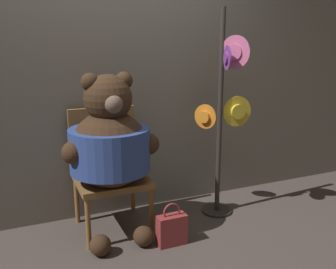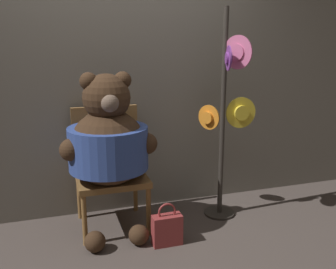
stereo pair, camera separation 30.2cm
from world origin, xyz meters
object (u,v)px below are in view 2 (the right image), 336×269
chair (109,164)px  handbag_on_ground (167,229)px  teddy_bear (108,143)px  hat_display_rack (226,117)px

chair → handbag_on_ground: (0.36, -0.53, -0.41)m
teddy_bear → hat_display_rack: 1.05m
teddy_bear → handbag_on_ground: teddy_bear is taller
chair → hat_display_rack: 1.10m
hat_display_rack → teddy_bear: bearing=-179.4°
hat_display_rack → handbag_on_ground: bearing=-151.8°
chair → hat_display_rack: (1.01, -0.18, 0.38)m
chair → teddy_bear: size_ratio=0.76×
teddy_bear → hat_display_rack: hat_display_rack is taller
teddy_bear → handbag_on_ground: size_ratio=3.82×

